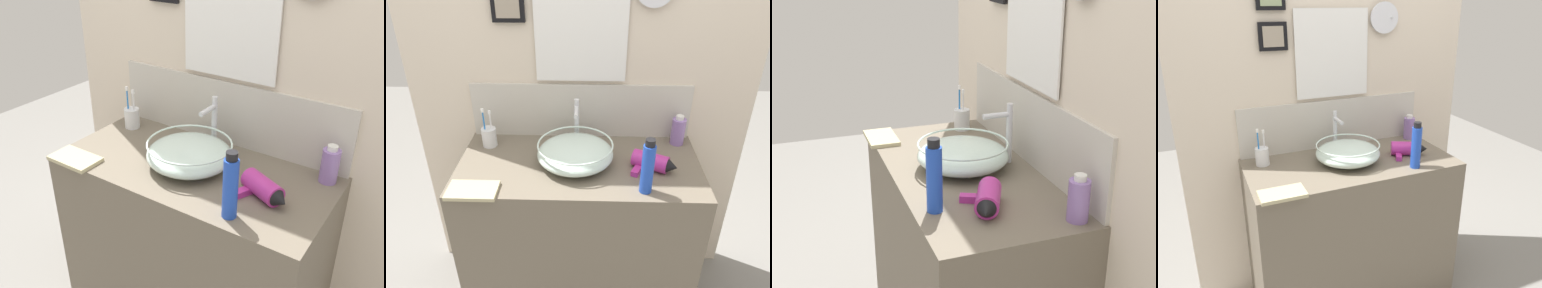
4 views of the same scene
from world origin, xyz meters
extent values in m
cube|color=#6B6051|center=(0.00, 0.00, 0.44)|extent=(1.09, 0.53, 0.87)
cube|color=beige|center=(0.00, 0.29, 1.30)|extent=(1.67, 0.06, 2.60)
cube|color=beige|center=(0.00, 0.26, 1.01)|extent=(1.07, 0.02, 0.28)
cube|color=white|center=(0.00, 0.26, 1.40)|extent=(0.35, 0.01, 0.41)
cube|color=white|center=(0.00, 0.25, 1.40)|extent=(0.41, 0.01, 0.47)
ellipsoid|color=silver|center=(-0.02, 0.00, 0.93)|extent=(0.34, 0.34, 0.10)
torus|color=silver|center=(-0.02, 0.00, 0.97)|extent=(0.34, 0.34, 0.01)
torus|color=#B2B7BC|center=(-0.02, 0.00, 0.88)|extent=(0.13, 0.13, 0.01)
cylinder|color=silver|center=(-0.02, 0.18, 0.98)|extent=(0.02, 0.02, 0.20)
cylinder|color=silver|center=(-0.02, 0.13, 1.07)|extent=(0.02, 0.10, 0.02)
cylinder|color=silver|center=(-0.02, 0.18, 1.09)|extent=(0.02, 0.02, 0.03)
cylinder|color=#B22D8C|center=(0.31, -0.03, 0.91)|extent=(0.17, 0.14, 0.08)
cone|color=black|center=(0.40, -0.07, 0.91)|extent=(0.07, 0.08, 0.06)
cube|color=#B22D8C|center=(0.25, -0.06, 0.89)|extent=(0.07, 0.09, 0.02)
cylinder|color=silver|center=(-0.44, 0.14, 0.92)|extent=(0.07, 0.07, 0.09)
cylinder|color=white|center=(-0.42, 0.14, 0.96)|extent=(0.01, 0.01, 0.17)
cube|color=white|center=(-0.42, 0.14, 1.05)|extent=(0.01, 0.01, 0.02)
cylinder|color=blue|center=(-0.45, 0.14, 0.97)|extent=(0.01, 0.01, 0.18)
cube|color=white|center=(-0.45, 0.14, 1.06)|extent=(0.01, 0.01, 0.02)
cylinder|color=#8C6BB2|center=(0.47, 0.19, 0.94)|extent=(0.07, 0.07, 0.13)
cylinder|color=silver|center=(0.47, 0.19, 1.02)|extent=(0.04, 0.04, 0.02)
cylinder|color=blue|center=(0.27, -0.19, 0.98)|extent=(0.05, 0.05, 0.21)
cylinder|color=black|center=(0.27, -0.19, 1.10)|extent=(0.04, 0.04, 0.03)
cube|color=tan|center=(-0.42, -0.22, 0.88)|extent=(0.20, 0.12, 0.02)
camera|label=1|loc=(0.80, -1.20, 1.74)|focal=40.00mm
camera|label=2|loc=(0.04, -1.40, 1.81)|focal=35.00mm
camera|label=3|loc=(1.70, -0.60, 1.66)|focal=50.00mm
camera|label=4|loc=(-0.72, -1.67, 1.66)|focal=35.00mm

